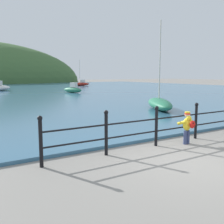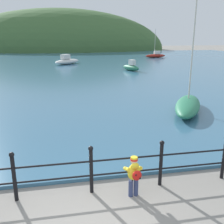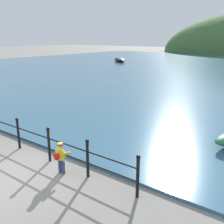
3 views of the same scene
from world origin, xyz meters
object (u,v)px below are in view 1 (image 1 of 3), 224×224
child_in_coat (188,125)px  boat_far_left (73,89)px  boat_mid_harbor (81,84)px  boat_white_sailboat (160,103)px

child_in_coat → boat_far_left: size_ratio=0.35×
child_in_coat → boat_mid_harbor: size_ratio=0.21×
boat_mid_harbor → boat_white_sailboat: 34.06m
child_in_coat → boat_white_sailboat: bearing=54.3°
boat_mid_harbor → child_in_coat: bearing=-110.7°
boat_white_sailboat → boat_far_left: 16.08m
boat_white_sailboat → boat_mid_harbor: bearing=72.6°
boat_mid_harbor → boat_far_left: 18.66m
boat_white_sailboat → boat_far_left: bearing=84.9°
boat_mid_harbor → boat_white_sailboat: boat_white_sailboat is taller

